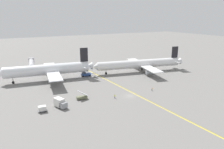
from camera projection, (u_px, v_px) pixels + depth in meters
ground_plane at (130, 96)px, 93.93m from camera, size 600.00×600.00×0.00m
taxiway_stripe at (124, 88)px, 103.81m from camera, size 4.45×119.95×0.01m
airliner_at_gate_left at (48, 70)px, 115.99m from camera, size 49.85×42.06×16.76m
airliner_being_pushed at (140, 64)px, 133.84m from camera, size 58.75×41.22×14.95m
pushback_tug at (86, 74)px, 124.74m from camera, size 8.79×3.41×2.84m
gse_catering_truck_tall at (60, 103)px, 82.00m from camera, size 4.24×6.31×3.50m
gse_stair_truck_yellow at (82, 97)px, 90.21m from camera, size 4.88×2.86×4.06m
gse_container_dolly_flat at (42, 109)px, 78.44m from camera, size 3.33×2.39×2.15m
ground_crew_marshaller_foreground at (115, 96)px, 91.19m from camera, size 0.36×0.36×1.73m
ground_crew_ramp_agent_by_cones at (152, 89)px, 100.46m from camera, size 0.36×0.36×1.59m
jet_bridge at (31, 63)px, 139.20m from camera, size 6.74×23.74×6.17m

